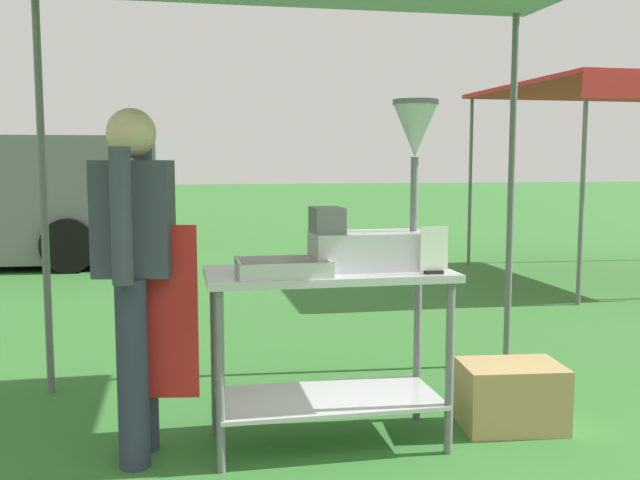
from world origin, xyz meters
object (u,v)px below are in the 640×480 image
(donut_tray, at_px, (283,270))
(vendor, at_px, (136,266))
(donut_cart, at_px, (328,320))
(supply_crate, at_px, (511,396))
(donut_fryer, at_px, (379,215))
(menu_sign, at_px, (434,254))
(neighbour_tent, at_px, (634,92))

(donut_tray, bearing_deg, vendor, 170.05)
(donut_cart, relative_size, supply_crate, 2.13)
(donut_fryer, height_order, menu_sign, donut_fryer)
(donut_cart, bearing_deg, donut_tray, -154.09)
(vendor, xyz_separation_m, supply_crate, (1.86, 0.02, -0.73))
(donut_cart, distance_m, menu_sign, 0.60)
(donut_cart, height_order, neighbour_tent, neighbour_tent)
(donut_cart, distance_m, neighbour_tent, 6.27)
(donut_cart, xyz_separation_m, vendor, (-0.89, 0.00, 0.29))
(donut_cart, bearing_deg, neighbour_tent, 43.08)
(donut_fryer, distance_m, neighbour_tent, 6.00)
(donut_tray, height_order, neighbour_tent, neighbour_tent)
(vendor, bearing_deg, donut_cart, -0.12)
(donut_fryer, bearing_deg, donut_cart, 178.56)
(donut_fryer, xyz_separation_m, vendor, (-1.14, 0.01, -0.22))
(menu_sign, distance_m, neighbour_tent, 6.02)
(donut_cart, xyz_separation_m, supply_crate, (0.97, 0.02, -0.44))
(supply_crate, bearing_deg, donut_cart, -178.75)
(donut_tray, bearing_deg, neighbour_tent, 42.39)
(donut_cart, bearing_deg, menu_sign, -23.87)
(donut_cart, bearing_deg, vendor, 179.88)
(menu_sign, height_order, supply_crate, menu_sign)
(donut_fryer, height_order, neighbour_tent, neighbour_tent)
(menu_sign, bearing_deg, neighbour_tent, 47.55)
(vendor, height_order, supply_crate, vendor)
(donut_fryer, bearing_deg, vendor, 179.59)
(donut_tray, distance_m, donut_fryer, 0.55)
(neighbour_tent, bearing_deg, donut_tray, -137.61)
(donut_fryer, bearing_deg, neighbour_tent, 44.76)
(donut_tray, bearing_deg, donut_fryer, 12.58)
(donut_cart, bearing_deg, donut_fryer, -1.44)
(menu_sign, height_order, vendor, vendor)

